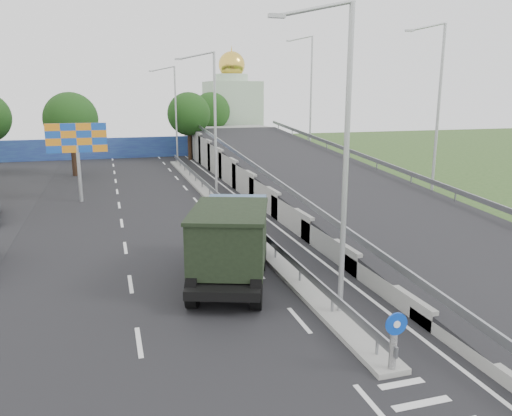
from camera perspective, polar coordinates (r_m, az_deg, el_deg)
name	(u,v)px	position (r m, az deg, el deg)	size (l,w,h in m)	color
road_surface	(184,223)	(29.74, -8.28, -1.75)	(26.00, 90.00, 0.04)	black
median	(219,204)	(34.06, -4.30, 0.42)	(1.00, 44.00, 0.20)	gray
overpass_ramp	(321,175)	(36.06, 7.39, 3.73)	(10.00, 50.00, 3.50)	gray
median_guardrail	(218,195)	(33.92, -4.32, 1.49)	(0.09, 44.00, 0.71)	gray
sign_bollard	(394,341)	(14.34, 15.50, -14.42)	(0.64, 0.23, 1.67)	black
lamp_post_near	(341,148)	(16.25, 9.70, 6.77)	(2.74, 0.18, 10.08)	#B2B5B7
lamp_post_mid	(212,118)	(35.26, -5.00, 10.21)	(2.74, 0.18, 10.08)	#B2B5B7
lamp_post_far	(174,109)	(54.98, -9.35, 11.10)	(2.74, 0.18, 10.08)	#B2B5B7
blue_wall	(134,148)	(60.89, -13.80, 6.72)	(30.00, 0.50, 2.40)	navy
church	(232,109)	(70.61, -2.74, 11.25)	(7.00, 7.00, 13.80)	#B2CCAD
billboard	(77,142)	(36.68, -19.79, 7.06)	(4.00, 0.24, 5.50)	#B2B5B7
tree_left_mid	(71,119)	(48.62, -20.41, 9.48)	(4.80, 4.80, 7.60)	black
tree_median_far	(189,114)	(57.25, -7.69, 10.59)	(4.80, 4.80, 7.60)	black
tree_ramp_far	(211,111)	(64.85, -5.14, 10.93)	(4.80, 4.80, 7.60)	black
dump_truck	(232,238)	(20.30, -2.79, -3.45)	(4.89, 7.72, 3.20)	black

